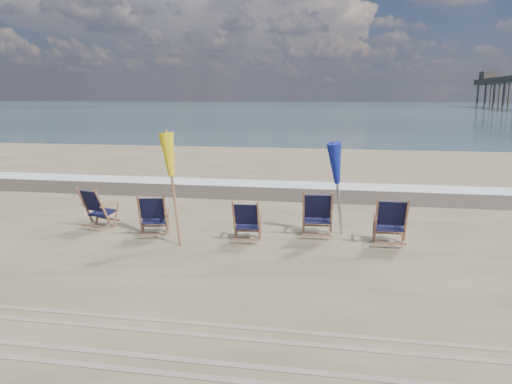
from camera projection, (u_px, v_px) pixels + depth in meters
ocean at (342, 107)px, 132.14m from camera, size 400.00×400.00×0.00m
surf_foam at (289, 184)px, 16.58m from camera, size 200.00×1.40×0.01m
wet_sand_strip at (284, 193)px, 15.14m from camera, size 200.00×2.60×0.00m
tire_tracks at (179, 345)px, 5.87m from camera, size 80.00×1.30×0.01m
beach_chair_0 at (103, 209)px, 10.79m from camera, size 0.79×0.84×0.96m
beach_chair_1 at (165, 215)px, 10.28m from camera, size 0.74×0.80×0.94m
beach_chair_2 at (259, 222)px, 9.89m from camera, size 0.60×0.67×0.88m
beach_chair_3 at (331, 215)px, 10.19m from camera, size 0.69×0.77×1.02m
beach_chair_4 at (406, 222)px, 9.60m from camera, size 0.66×0.74×1.01m
umbrella_yellow at (173, 160)px, 9.63m from camera, size 0.30×0.30×2.20m
umbrella_blue at (339, 166)px, 10.21m from camera, size 0.30×0.30×1.99m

